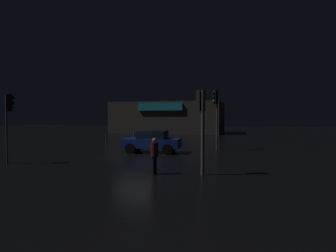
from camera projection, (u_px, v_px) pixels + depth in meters
ground_plane at (135, 156)px, 18.95m from camera, size 120.00×120.00×0.00m
store_building at (169, 118)px, 47.52m from camera, size 17.17×9.21×4.85m
traffic_signal_main at (216, 105)px, 22.38m from camera, size 0.42×0.42×4.57m
traffic_signal_opposite at (9, 110)px, 15.93m from camera, size 0.43×0.41×3.79m
traffic_signal_cross_left at (201, 116)px, 12.89m from camera, size 0.42×0.42×3.72m
car_near at (152, 141)px, 20.88m from camera, size 4.13×2.28×1.58m
pedestrian at (154, 153)px, 13.06m from camera, size 0.37×0.37×1.62m
bollard_kerb_a at (106, 140)px, 25.76m from camera, size 0.12×0.12×1.06m
bollard_kerb_b at (134, 139)px, 25.93m from camera, size 0.12×0.12×1.18m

